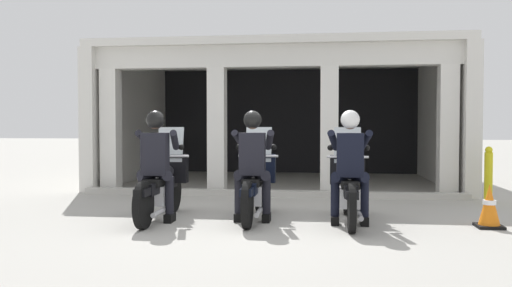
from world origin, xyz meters
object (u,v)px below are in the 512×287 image
(police_officer_center, at_px, (253,156))
(motorcycle_left, at_px, (162,184))
(police_officer_right, at_px, (350,157))
(traffic_cone_flank, at_px, (489,206))
(police_officer_left, at_px, (156,156))
(motorcycle_center, at_px, (255,184))
(bollard_kerbside, at_px, (488,175))
(motorcycle_right, at_px, (349,186))

(police_officer_center, bearing_deg, motorcycle_left, 174.97)
(police_officer_right, height_order, traffic_cone_flank, police_officer_right)
(police_officer_left, relative_size, motorcycle_center, 0.78)
(traffic_cone_flank, relative_size, bollard_kerbside, 0.59)
(police_officer_center, height_order, traffic_cone_flank, police_officer_center)
(motorcycle_center, height_order, police_officer_center, police_officer_center)
(police_officer_right, distance_m, bollard_kerbside, 3.43)
(motorcycle_left, height_order, police_officer_center, police_officer_center)
(motorcycle_center, xyz_separation_m, bollard_kerbside, (3.88, 1.92, -0.00))
(motorcycle_left, bearing_deg, bollard_kerbside, 14.69)
(police_officer_center, xyz_separation_m, bollard_kerbside, (3.88, 2.21, -0.44))
(motorcycle_center, bearing_deg, police_officer_right, -16.42)
(motorcycle_left, distance_m, bollard_kerbside, 5.65)
(motorcycle_center, relative_size, motorcycle_right, 1.00)
(motorcycle_left, height_order, bollard_kerbside, motorcycle_left)
(police_officer_center, relative_size, traffic_cone_flank, 2.69)
(police_officer_left, height_order, motorcycle_right, police_officer_left)
(motorcycle_center, distance_m, police_officer_right, 1.48)
(motorcycle_left, distance_m, traffic_cone_flank, 4.58)
(police_officer_left, distance_m, police_officer_center, 1.38)
(traffic_cone_flank, distance_m, bollard_kerbside, 2.36)
(police_officer_left, bearing_deg, police_officer_right, -5.09)
(motorcycle_right, xyz_separation_m, police_officer_right, (-0.00, -0.28, 0.44))
(motorcycle_right, relative_size, bollard_kerbside, 2.03)
(police_officer_center, distance_m, traffic_cone_flank, 3.28)
(traffic_cone_flank, xyz_separation_m, bollard_kerbside, (0.66, 2.26, 0.21))
(motorcycle_left, relative_size, motorcycle_right, 1.00)
(motorcycle_left, xyz_separation_m, motorcycle_center, (1.36, 0.19, 0.00))
(police_officer_right, xyz_separation_m, bollard_kerbside, (2.51, 2.29, -0.44))
(police_officer_right, bearing_deg, bollard_kerbside, 40.17)
(motorcycle_right, height_order, traffic_cone_flank, motorcycle_right)
(motorcycle_left, relative_size, bollard_kerbside, 2.03)
(motorcycle_left, bearing_deg, traffic_cone_flank, -9.10)
(police_officer_left, distance_m, motorcycle_center, 1.51)
(motorcycle_center, height_order, bollard_kerbside, motorcycle_center)
(motorcycle_center, distance_m, police_officer_center, 0.52)
(police_officer_left, relative_size, motorcycle_right, 0.78)
(motorcycle_right, distance_m, bollard_kerbside, 3.22)
(motorcycle_right, bearing_deg, motorcycle_center, 174.14)
(motorcycle_left, distance_m, police_officer_center, 1.43)
(bollard_kerbside, bearing_deg, motorcycle_center, -153.61)
(motorcycle_right, relative_size, traffic_cone_flank, 3.46)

